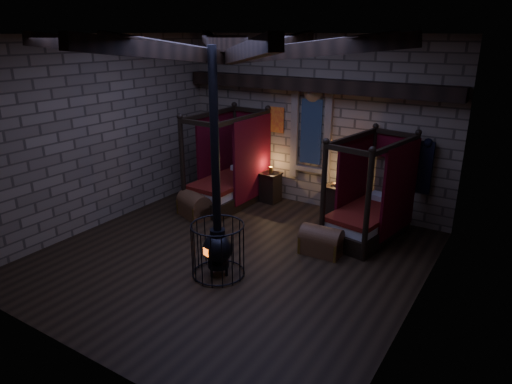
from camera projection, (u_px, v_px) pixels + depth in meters
The scene contains 8 objects.
room at pixel (231, 62), 7.91m from camera, with size 7.02×7.02×4.29m.
bed_left at pixel (230, 182), 11.74m from camera, with size 1.24×2.27×2.34m.
bed_right at pixel (369, 213), 9.83m from camera, with size 1.43×2.24×2.19m.
trunk_left at pixel (194, 206), 10.96m from camera, with size 0.98×0.81×0.62m.
trunk_right at pixel (321, 241), 9.14m from camera, with size 0.84×0.56×0.60m.
nightstand_left at pixel (270, 187), 11.89m from camera, with size 0.52×0.50×0.95m.
nightstand_right at pixel (336, 201), 10.89m from camera, with size 0.53×0.51×0.85m.
stove at pixel (218, 244), 8.23m from camera, with size 0.98×0.98×4.05m.
Camera 1 is at (4.76, -6.62, 4.26)m, focal length 32.00 mm.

